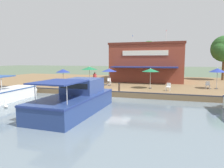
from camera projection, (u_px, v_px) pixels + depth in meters
name	position (u px, v px, depth m)	size (l,w,h in m)	color
ground_plane	(117.00, 98.00, 20.38)	(220.00, 220.00, 0.00)	#4C5B47
quay_deck	(136.00, 83.00, 30.78)	(22.00, 56.00, 0.60)	brown
quay_edge_fender	(117.00, 92.00, 20.39)	(0.20, 50.40, 0.10)	#2D2D33
waterfront_restaurant	(149.00, 62.00, 32.56)	(11.29, 10.87, 8.01)	brown
patio_umbrella_mid_patio_right	(109.00, 70.00, 25.54)	(1.94, 1.94, 2.21)	#B7B7B7
patio_umbrella_near_quay_edge	(63.00, 71.00, 24.60)	(1.78, 1.78, 2.20)	#B7B7B7
patio_umbrella_back_row	(89.00, 68.00, 26.69)	(2.21, 2.21, 2.42)	#B7B7B7
patio_umbrella_far_corner	(218.00, 70.00, 22.38)	(1.80, 1.80, 2.39)	#B7B7B7
patio_umbrella_mid_patio_left	(151.00, 70.00, 22.80)	(1.95, 1.95, 2.35)	#B7B7B7
cafe_chair_mid_patio	(109.00, 81.00, 27.12)	(0.59, 0.59, 0.85)	white
cafe_chair_facing_river	(96.00, 84.00, 23.77)	(0.46, 0.46, 0.85)	white
cafe_chair_far_corner_seat	(76.00, 84.00, 23.50)	(0.50, 0.50, 0.85)	white
cafe_chair_under_first_umbrella	(98.00, 85.00, 22.29)	(0.50, 0.50, 0.85)	white
cafe_chair_back_row_seat	(208.00, 85.00, 22.71)	(0.45, 0.45, 0.85)	white
cafe_chair_beside_entrance	(168.00, 86.00, 21.12)	(0.53, 0.53, 0.85)	white
person_near_entrance	(95.00, 77.00, 26.98)	(0.46, 0.46, 1.63)	#4C4C56
motorboat_distant_upstream	(14.00, 92.00, 19.61)	(6.13, 2.54, 2.38)	silver
motorboat_outer_channel	(80.00, 98.00, 15.27)	(9.26, 3.28, 2.45)	navy
mooring_post	(119.00, 87.00, 20.54)	(0.22, 0.22, 0.89)	#473323
swan	(6.00, 106.00, 15.84)	(0.57, 0.61, 0.69)	white
tree_behind_restaurant	(148.00, 51.00, 36.78)	(3.57, 3.40, 6.78)	brown
tree_downstream_bank	(224.00, 49.00, 31.98)	(4.44, 4.22, 7.21)	brown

